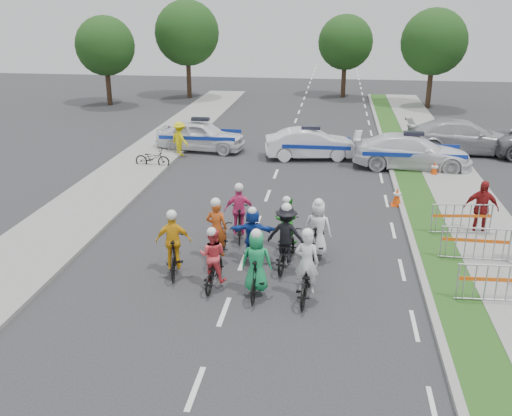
# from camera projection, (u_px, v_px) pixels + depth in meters

# --- Properties ---
(ground) EXTENTS (90.00, 90.00, 0.00)m
(ground) POSITION_uv_depth(u_px,v_px,m) (224.00, 312.00, 14.12)
(ground) COLOR #28282B
(ground) RESTS_ON ground
(curb_right) EXTENTS (0.20, 60.00, 0.12)m
(curb_right) POSITION_uv_depth(u_px,v_px,m) (412.00, 241.00, 18.08)
(curb_right) COLOR gray
(curb_right) RESTS_ON ground
(grass_strip) EXTENTS (1.20, 60.00, 0.11)m
(grass_strip) POSITION_uv_depth(u_px,v_px,m) (435.00, 243.00, 17.99)
(grass_strip) COLOR #1F4C18
(grass_strip) RESTS_ON ground
(sidewalk_right) EXTENTS (2.40, 60.00, 0.13)m
(sidewalk_right) POSITION_uv_depth(u_px,v_px,m) (494.00, 246.00, 17.76)
(sidewalk_right) COLOR gray
(sidewalk_right) RESTS_ON ground
(sidewalk_left) EXTENTS (3.00, 60.00, 0.13)m
(sidewalk_left) POSITION_uv_depth(u_px,v_px,m) (66.00, 223.00, 19.60)
(sidewalk_left) COLOR gray
(sidewalk_left) RESTS_ON ground
(rider_0) EXTENTS (0.82, 1.98, 1.97)m
(rider_0) POSITION_uv_depth(u_px,v_px,m) (306.00, 275.00, 14.58)
(rider_0) COLOR black
(rider_0) RESTS_ON ground
(rider_1) EXTENTS (0.80, 1.80, 1.89)m
(rider_1) POSITION_uv_depth(u_px,v_px,m) (257.00, 269.00, 14.71)
(rider_1) COLOR black
(rider_1) RESTS_ON ground
(rider_2) EXTENTS (0.74, 1.71, 1.73)m
(rider_2) POSITION_uv_depth(u_px,v_px,m) (213.00, 264.00, 15.20)
(rider_2) COLOR black
(rider_2) RESTS_ON ground
(rider_3) EXTENTS (1.03, 1.91, 1.94)m
(rider_3) POSITION_uv_depth(u_px,v_px,m) (174.00, 249.00, 15.86)
(rider_3) COLOR black
(rider_3) RESTS_ON ground
(rider_4) EXTENTS (1.17, 2.02, 1.99)m
(rider_4) POSITION_uv_depth(u_px,v_px,m) (286.00, 242.00, 16.26)
(rider_4) COLOR black
(rider_4) RESTS_ON ground
(rider_5) EXTENTS (1.39, 1.66, 1.73)m
(rider_5) POSITION_uv_depth(u_px,v_px,m) (253.00, 238.00, 16.63)
(rider_5) COLOR black
(rider_5) RESTS_ON ground
(rider_6) EXTENTS (0.75, 1.97, 1.98)m
(rider_6) POSITION_uv_depth(u_px,v_px,m) (217.00, 240.00, 16.72)
(rider_6) COLOR black
(rider_6) RESTS_ON ground
(rider_7) EXTENTS (0.89, 1.90, 1.93)m
(rider_7) POSITION_uv_depth(u_px,v_px,m) (317.00, 235.00, 16.77)
(rider_7) COLOR black
(rider_7) RESTS_ON ground
(rider_8) EXTENTS (0.82, 1.74, 1.71)m
(rider_8) POSITION_uv_depth(u_px,v_px,m) (286.00, 228.00, 17.60)
(rider_8) COLOR black
(rider_8) RESTS_ON ground
(rider_9) EXTENTS (1.00, 1.87, 1.91)m
(rider_9) POSITION_uv_depth(u_px,v_px,m) (240.00, 217.00, 18.21)
(rider_9) COLOR black
(rider_9) RESTS_ON ground
(police_car_0) EXTENTS (4.69, 2.36, 1.53)m
(police_car_0) POSITION_uv_depth(u_px,v_px,m) (201.00, 136.00, 29.04)
(police_car_0) COLOR white
(police_car_0) RESTS_ON ground
(police_car_1) EXTENTS (4.54, 2.21, 1.43)m
(police_car_1) POSITION_uv_depth(u_px,v_px,m) (310.00, 144.00, 27.57)
(police_car_1) COLOR white
(police_car_1) RESTS_ON ground
(police_car_2) EXTENTS (5.44, 2.54, 1.54)m
(police_car_2) POSITION_uv_depth(u_px,v_px,m) (412.00, 152.00, 25.93)
(police_car_2) COLOR white
(police_car_2) RESTS_ON ground
(civilian_sedan) EXTENTS (5.66, 2.32, 1.64)m
(civilian_sedan) POSITION_uv_depth(u_px,v_px,m) (463.00, 137.00, 28.56)
(civilian_sedan) COLOR #ABABB0
(civilian_sedan) RESTS_ON ground
(spectator_2) EXTENTS (1.13, 0.56, 1.87)m
(spectator_2) POSITION_uv_depth(u_px,v_px,m) (481.00, 208.00, 18.43)
(spectator_2) COLOR maroon
(spectator_2) RESTS_ON ground
(marshal_hiviz) EXTENTS (1.25, 1.15, 1.69)m
(marshal_hiviz) POSITION_uv_depth(u_px,v_px,m) (180.00, 139.00, 28.02)
(marshal_hiviz) COLOR yellow
(marshal_hiviz) RESTS_ON ground
(barrier_0) EXTENTS (2.02, 0.59, 1.12)m
(barrier_0) POSITION_uv_depth(u_px,v_px,m) (497.00, 285.00, 14.24)
(barrier_0) COLOR #A5A8AD
(barrier_0) RESTS_ON ground
(barrier_1) EXTENTS (2.01, 0.53, 1.12)m
(barrier_1) POSITION_uv_depth(u_px,v_px,m) (475.00, 245.00, 16.55)
(barrier_1) COLOR #A5A8AD
(barrier_1) RESTS_ON ground
(barrier_2) EXTENTS (2.05, 0.74, 1.12)m
(barrier_2) POSITION_uv_depth(u_px,v_px,m) (461.00, 220.00, 18.43)
(barrier_2) COLOR #A5A8AD
(barrier_2) RESTS_ON ground
(cone_0) EXTENTS (0.40, 0.40, 0.70)m
(cone_0) POSITION_uv_depth(u_px,v_px,m) (397.00, 197.00, 21.32)
(cone_0) COLOR #F24C0C
(cone_0) RESTS_ON ground
(cone_1) EXTENTS (0.40, 0.40, 0.70)m
(cone_1) POSITION_uv_depth(u_px,v_px,m) (434.00, 169.00, 24.78)
(cone_1) COLOR #F24C0C
(cone_1) RESTS_ON ground
(parked_bike) EXTENTS (1.66, 0.63, 0.86)m
(parked_bike) POSITION_uv_depth(u_px,v_px,m) (152.00, 158.00, 26.19)
(parked_bike) COLOR black
(parked_bike) RESTS_ON ground
(tree_0) EXTENTS (4.20, 4.20, 6.30)m
(tree_0) POSITION_uv_depth(u_px,v_px,m) (105.00, 46.00, 40.55)
(tree_0) COLOR #382619
(tree_0) RESTS_ON ground
(tree_1) EXTENTS (4.55, 4.55, 6.82)m
(tree_1) POSITION_uv_depth(u_px,v_px,m) (434.00, 42.00, 39.29)
(tree_1) COLOR #382619
(tree_1) RESTS_ON ground
(tree_3) EXTENTS (4.90, 4.90, 7.35)m
(tree_3) POSITION_uv_depth(u_px,v_px,m) (187.00, 33.00, 43.38)
(tree_3) COLOR #382619
(tree_3) RESTS_ON ground
(tree_4) EXTENTS (4.20, 4.20, 6.30)m
(tree_4) POSITION_uv_depth(u_px,v_px,m) (346.00, 42.00, 43.91)
(tree_4) COLOR #382619
(tree_4) RESTS_ON ground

